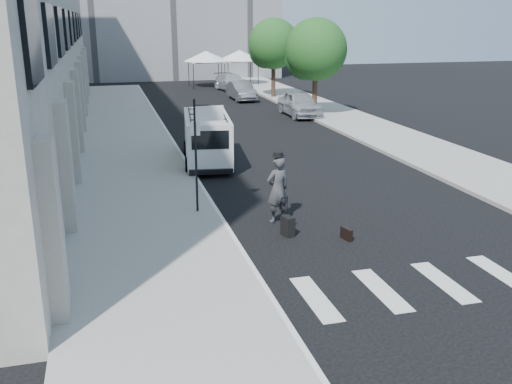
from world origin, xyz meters
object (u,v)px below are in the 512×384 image
parked_car_c (232,83)px  briefcase (346,234)px  suitcase (288,226)px  cargo_van (207,138)px  businessman (278,189)px  parked_car_a (300,104)px  parked_car_b (241,91)px

parked_car_c → briefcase: bearing=-104.9°
suitcase → cargo_van: (-0.65, 9.12, 0.79)m
briefcase → suitcase: bearing=143.2°
businessman → suitcase: size_ratio=1.86×
briefcase → cargo_van: bearing=90.6°
parked_car_a → parked_car_c: bearing=95.3°
briefcase → parked_car_c: size_ratio=0.09×
parked_car_c → cargo_van: bearing=-112.6°
cargo_van → parked_car_c: (6.63, 24.67, -0.38)m
cargo_van → parked_car_c: size_ratio=1.16×
suitcase → parked_car_b: parked_car_b is taller
suitcase → parked_car_a: bearing=53.7°
cargo_van → parked_car_a: bearing=60.6°
cargo_van → parked_car_b: (6.06, 18.82, -0.39)m
briefcase → suitcase: suitcase is taller
businessman → parked_car_c: 33.12m
briefcase → suitcase: size_ratio=0.40×
parked_car_b → suitcase: bearing=-102.1°
businessman → parked_car_b: 27.27m
parked_car_a → businessman: bearing=-110.9°
suitcase → parked_car_c: parked_car_c is taller
briefcase → parked_car_a: 21.23m
businessman → parked_car_b: bearing=-116.7°
businessman → parked_car_c: businessman is taller
businessman → briefcase: size_ratio=4.65×
briefcase → parked_car_c: parked_car_c is taller
businessman → suitcase: businessman is taller
businessman → briefcase: (1.43, -1.91, -0.85)m
parked_car_a → parked_car_b: 8.40m
businessman → parked_car_a: (7.15, 18.53, -0.24)m
briefcase → parked_car_c: (4.48, 34.50, 0.53)m
businessman → briefcase: 2.53m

